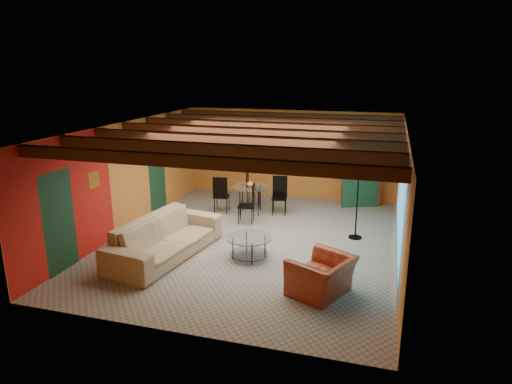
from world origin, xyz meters
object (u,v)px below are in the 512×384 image
(armchair, at_px, (321,276))
(coffee_table, at_px, (249,248))
(dining_table, at_px, (250,195))
(potted_plant, at_px, (364,135))
(floor_lamp, at_px, (357,199))
(vase, at_px, (250,173))
(armoire, at_px, (362,175))
(sofa, at_px, (166,237))

(armchair, relative_size, coffee_table, 1.10)
(dining_table, height_order, potted_plant, potted_plant)
(floor_lamp, height_order, vase, floor_lamp)
(armoire, xyz_separation_m, floor_lamp, (0.09, -2.81, 0.06))
(dining_table, distance_m, floor_lamp, 3.21)
(armchair, distance_m, armoire, 5.85)
(sofa, height_order, floor_lamp, floor_lamp)
(sofa, distance_m, armoire, 6.34)
(armchair, height_order, potted_plant, potted_plant)
(dining_table, distance_m, armoire, 3.38)
(dining_table, height_order, armoire, armoire)
(coffee_table, bearing_deg, floor_lamp, 41.95)
(coffee_table, distance_m, floor_lamp, 2.90)
(floor_lamp, relative_size, vase, 10.60)
(floor_lamp, bearing_deg, vase, 159.55)
(potted_plant, height_order, vase, potted_plant)
(vase, bearing_deg, floor_lamp, -20.45)
(armchair, height_order, armoire, armoire)
(sofa, distance_m, coffee_table, 1.82)
(floor_lamp, bearing_deg, coffee_table, -138.05)
(armchair, relative_size, vase, 5.92)
(sofa, relative_size, potted_plant, 5.73)
(dining_table, distance_m, vase, 0.62)
(sofa, bearing_deg, armoire, -28.26)
(sofa, xyz_separation_m, floor_lamp, (3.86, 2.26, 0.54))
(sofa, xyz_separation_m, dining_table, (0.88, 3.37, 0.10))
(coffee_table, bearing_deg, sofa, -167.92)
(dining_table, bearing_deg, sofa, -104.60)
(armoire, height_order, vase, armoire)
(armchair, distance_m, floor_lamp, 3.09)
(coffee_table, bearing_deg, vase, 106.62)
(dining_table, relative_size, armoire, 1.12)
(armchair, xyz_separation_m, potted_plant, (0.29, 5.81, 1.72))
(dining_table, xyz_separation_m, vase, (0.00, 0.00, 0.62))
(coffee_table, xyz_separation_m, vase, (-0.89, 2.99, 0.90))
(potted_plant, bearing_deg, coffee_table, -113.14)
(armchair, distance_m, dining_table, 4.87)
(armchair, xyz_separation_m, dining_table, (-2.61, 4.11, 0.18))
(sofa, xyz_separation_m, potted_plant, (3.77, 5.07, 1.65))
(dining_table, relative_size, vase, 11.17)
(sofa, bearing_deg, armchair, -93.62)
(armoire, bearing_deg, floor_lamp, -111.01)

